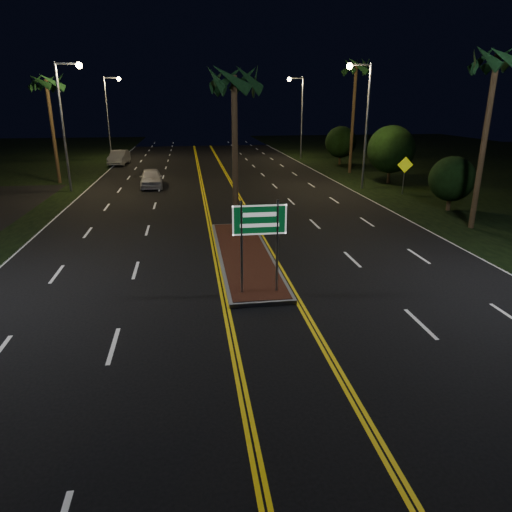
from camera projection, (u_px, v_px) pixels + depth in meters
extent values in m
plane|color=black|center=(274.00, 334.00, 13.16)|extent=(120.00, 120.00, 0.00)
cube|color=gray|center=(245.00, 255.00, 19.69)|extent=(2.25, 10.25, 0.15)
cube|color=#592819|center=(245.00, 253.00, 19.67)|extent=(2.00, 10.00, 0.02)
cylinder|color=gray|center=(242.00, 248.00, 15.14)|extent=(0.08, 0.08, 3.20)
cylinder|color=gray|center=(277.00, 247.00, 15.30)|extent=(0.08, 0.08, 3.20)
cube|color=#07471E|center=(260.00, 220.00, 14.91)|extent=(1.80, 0.04, 1.00)
cube|color=white|center=(260.00, 220.00, 14.89)|extent=(1.80, 0.01, 1.00)
cylinder|color=gray|center=(63.00, 129.00, 32.69)|extent=(0.18, 0.18, 9.00)
cube|color=gray|center=(67.00, 64.00, 31.40)|extent=(1.60, 0.12, 0.12)
sphere|color=#F0C56C|center=(79.00, 65.00, 31.54)|extent=(0.44, 0.44, 0.44)
cylinder|color=gray|center=(108.00, 119.00, 51.43)|extent=(0.18, 0.18, 9.00)
cube|color=gray|center=(111.00, 78.00, 50.14)|extent=(1.60, 0.12, 0.12)
sphere|color=#F0C56C|center=(119.00, 79.00, 50.28)|extent=(0.44, 0.44, 0.44)
cylinder|color=gray|center=(366.00, 128.00, 33.84)|extent=(0.18, 0.18, 9.00)
cube|color=gray|center=(360.00, 65.00, 32.33)|extent=(1.60, 0.12, 0.12)
sphere|color=#F0C56C|center=(350.00, 66.00, 32.26)|extent=(0.44, 0.44, 0.44)
cylinder|color=gray|center=(302.00, 119.00, 52.58)|extent=(0.18, 0.18, 9.00)
cube|color=gray|center=(296.00, 78.00, 51.07)|extent=(1.60, 0.12, 0.12)
sphere|color=#F0C56C|center=(289.00, 79.00, 51.00)|extent=(0.44, 0.44, 0.44)
cylinder|color=#382819|center=(235.00, 159.00, 21.79)|extent=(0.28, 0.28, 7.50)
cylinder|color=#382819|center=(53.00, 133.00, 36.35)|extent=(0.28, 0.28, 8.00)
cylinder|color=#382819|center=(483.00, 146.00, 22.88)|extent=(0.28, 0.28, 8.50)
cylinder|color=#382819|center=(353.00, 120.00, 41.50)|extent=(0.28, 0.28, 9.50)
cylinder|color=#382819|center=(449.00, 203.00, 27.99)|extent=(0.24, 0.24, 0.90)
sphere|color=black|center=(452.00, 179.00, 27.51)|extent=(2.70, 2.70, 2.70)
cylinder|color=#382819|center=(389.00, 175.00, 37.37)|extent=(0.24, 0.24, 1.26)
sphere|color=black|center=(391.00, 149.00, 36.70)|extent=(3.78, 3.78, 3.78)
cylinder|color=#382819|center=(340.00, 159.00, 48.62)|extent=(0.24, 0.24, 1.08)
sphere|color=black|center=(341.00, 142.00, 48.04)|extent=(3.24, 3.24, 3.24)
imported|color=silver|center=(151.00, 177.00, 35.55)|extent=(2.45, 5.11, 1.66)
imported|color=silver|center=(119.00, 156.00, 48.42)|extent=(2.65, 5.34, 1.72)
cylinder|color=gray|center=(404.00, 178.00, 32.62)|extent=(0.07, 0.07, 2.34)
cube|color=#D0D90B|center=(405.00, 165.00, 32.29)|extent=(1.12, 0.15, 1.13)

